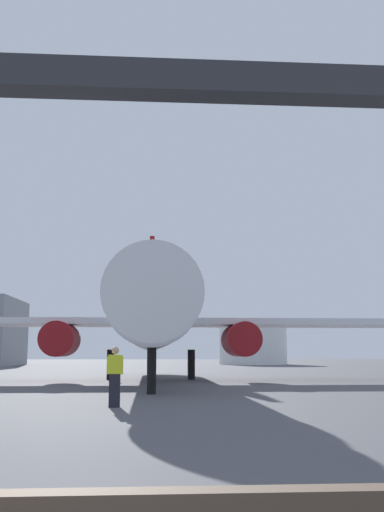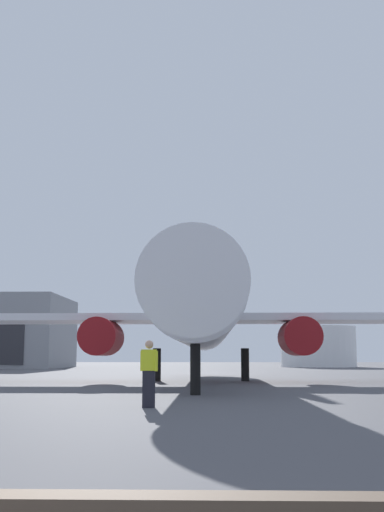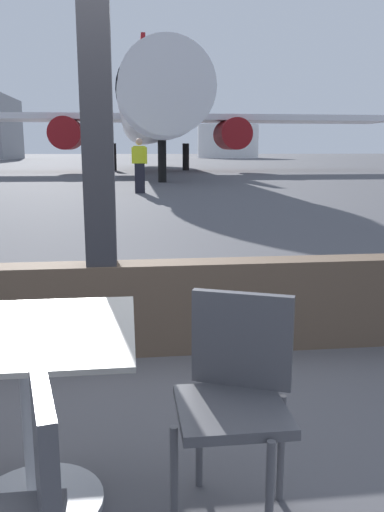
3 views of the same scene
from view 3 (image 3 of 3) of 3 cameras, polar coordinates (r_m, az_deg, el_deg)
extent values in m
plane|color=#4C4C51|center=(43.56, -7.24, 9.58)|extent=(220.00, 220.00, 0.00)
cube|color=brown|center=(3.70, -9.54, -5.70)|extent=(8.98, 0.24, 0.64)
cube|color=#2D2D33|center=(3.55, -10.32, 16.49)|extent=(0.20, 0.20, 3.45)
cube|color=#ADA89E|center=(2.07, -17.45, -7.81)|extent=(0.80, 0.80, 0.02)
cylinder|color=#9EA0A5|center=(2.22, -16.85, -16.99)|extent=(0.08, 0.08, 0.73)
cylinder|color=#9EA0A5|center=(2.41, -16.32, -24.35)|extent=(0.52, 0.52, 0.03)
cube|color=#4C4C51|center=(1.39, -15.63, -20.37)|extent=(0.13, 0.40, 0.39)
cube|color=#4C4C51|center=(2.04, 4.30, -16.33)|extent=(0.40, 0.40, 0.04)
cube|color=#4C4C51|center=(2.11, 5.40, -9.01)|extent=(0.38, 0.19, 0.38)
cylinder|color=#4C4C51|center=(1.99, 8.37, -24.89)|extent=(0.03, 0.03, 0.46)
cylinder|color=#4C4C51|center=(2.05, -1.94, -23.55)|extent=(0.03, 0.03, 0.46)
cylinder|color=#4C4C51|center=(2.27, 9.61, -19.88)|extent=(0.03, 0.03, 0.46)
cylinder|color=#4C4C51|center=(2.33, 0.78, -18.92)|extent=(0.03, 0.03, 0.46)
cylinder|color=silver|center=(35.08, -4.64, 15.09)|extent=(3.70, 26.28, 3.70)
cone|color=silver|center=(20.71, -2.93, 17.61)|extent=(3.51, 2.60, 3.51)
cylinder|color=black|center=(22.61, -3.29, 17.48)|extent=(3.77, 0.90, 3.77)
cube|color=silver|center=(35.14, -18.60, 14.05)|extent=(14.67, 4.20, 0.36)
cube|color=silver|center=(35.83, 9.16, 14.43)|extent=(14.67, 4.20, 0.36)
cylinder|color=maroon|center=(33.24, -13.41, 12.77)|extent=(1.90, 3.20, 1.90)
cylinder|color=maroon|center=(33.68, 4.38, 13.03)|extent=(1.90, 3.20, 1.90)
cube|color=maroon|center=(47.09, -5.35, 19.35)|extent=(0.36, 4.40, 5.20)
cylinder|color=black|center=(22.79, -3.25, 10.18)|extent=(0.36, 0.36, 1.76)
cylinder|color=black|center=(35.45, -8.55, 10.55)|extent=(0.44, 0.44, 1.76)
cylinder|color=black|center=(35.64, -0.68, 10.68)|extent=(0.44, 0.44, 1.76)
cube|color=black|center=(17.23, -5.68, 8.37)|extent=(0.32, 0.20, 0.95)
cube|color=yellow|center=(17.21, -5.73, 10.86)|extent=(0.40, 0.22, 0.55)
sphere|color=tan|center=(17.21, -5.76, 12.21)|extent=(0.22, 0.22, 0.22)
cylinder|color=yellow|center=(17.34, -6.41, 10.77)|extent=(0.09, 0.09, 0.52)
cylinder|color=yellow|center=(17.08, -5.03, 10.79)|extent=(0.09, 0.09, 0.52)
cylinder|color=white|center=(84.78, 3.91, 12.27)|extent=(9.55, 9.55, 5.11)
camera|label=1|loc=(1.56, 109.27, 1.51)|focal=41.86mm
camera|label=2|loc=(2.02, 76.13, 0.20)|focal=44.85mm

